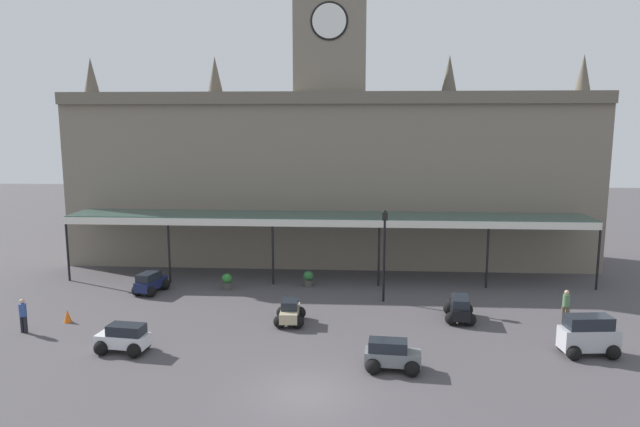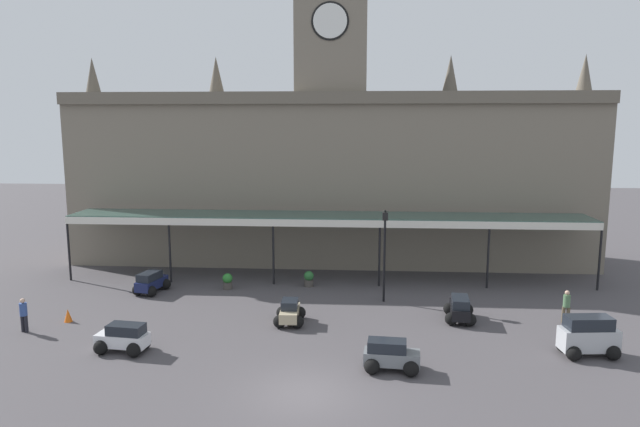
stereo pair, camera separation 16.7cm
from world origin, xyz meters
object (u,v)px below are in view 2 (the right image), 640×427
Objects in this scene: pedestrian_beside_cars at (566,305)px; traffic_cone at (68,315)px; car_navy_estate at (151,283)px; pedestrian_crossing_forecourt at (24,314)px; victorian_lamppost at (385,246)px; car_black_estate at (460,310)px; car_grey_estate at (391,357)px; car_beige_sedan at (290,313)px; planter_near_kerb at (228,281)px; planter_by_canopy at (309,279)px; car_silver_van at (588,338)px; car_white_estate at (123,339)px.

pedestrian_beside_cars reaches higher than traffic_cone.
car_navy_estate is 7.68m from pedestrian_crossing_forecourt.
victorian_lamppost is (-8.98, 2.82, 2.31)m from pedestrian_beside_cars.
car_black_estate is 1.00× the size of car_grey_estate.
traffic_cone is at bearing -176.46° from pedestrian_beside_cars.
car_beige_sedan is 6.75m from victorian_lamppost.
pedestrian_crossing_forecourt reaches higher than car_beige_sedan.
planter_near_kerb is at bearing 160.22° from car_black_estate.
car_beige_sedan is at bearing -51.63° from planter_near_kerb.
car_grey_estate is at bearing -16.22° from traffic_cone.
car_navy_estate is at bearing 152.29° from car_beige_sedan.
planter_near_kerb is (-4.86, -0.88, 0.00)m from planter_by_canopy.
car_silver_van is 1.49× the size of pedestrian_crossing_forecourt.
pedestrian_beside_cars is (0.54, 4.15, 0.10)m from car_silver_van.
pedestrian_crossing_forecourt reaches higher than car_grey_estate.
car_grey_estate is (-3.82, -6.14, 0.00)m from car_black_estate.
planter_near_kerb is at bearing 130.37° from car_grey_estate.
car_grey_estate is (-8.55, -2.03, -0.24)m from car_silver_van.
planter_by_canopy is at bearing 148.87° from victorian_lamppost.
traffic_cone is 9.15m from planter_near_kerb.
car_beige_sedan is 0.87× the size of car_navy_estate.
pedestrian_crossing_forecourt is at bearing -146.51° from planter_by_canopy.
car_navy_estate is at bearing 102.67° from car_white_estate.
car_silver_van is 16.12m from planter_by_canopy.
car_white_estate is at bearing -38.89° from traffic_cone.
car_silver_van is at bearing -97.41° from pedestrian_beside_cars.
car_white_estate is 21.29m from pedestrian_beside_cars.
pedestrian_crossing_forecourt is 1.74× the size of planter_near_kerb.
car_black_estate is at bearing 139.06° from car_silver_van.
traffic_cone is (-25.03, -1.55, -0.58)m from pedestrian_beside_cars.
car_navy_estate is 3.67× the size of traffic_cone.
car_silver_van is at bearing 13.38° from car_grey_estate.
car_black_estate reaches higher than traffic_cone.
pedestrian_beside_cars reaches higher than car_grey_estate.
planter_by_canopy reaches higher than traffic_cone.
car_grey_estate is 12.48m from planter_by_canopy.
pedestrian_beside_cars is at bearing -14.22° from planter_near_kerb.
victorian_lamppost is (-3.70, 2.87, 2.65)m from car_black_estate.
car_black_estate reaches higher than car_beige_sedan.
planter_near_kerb is at bearing 128.37° from car_beige_sedan.
pedestrian_beside_cars is at bearing 6.62° from pedestrian_crossing_forecourt.
car_black_estate is 9.88m from planter_by_canopy.
pedestrian_beside_cars is at bearing 3.54° from traffic_cone.
planter_by_canopy is (-12.90, 9.66, -0.32)m from car_silver_van.
pedestrian_beside_cars is 2.56× the size of traffic_cone.
car_silver_van is 1.06× the size of car_white_estate.
car_navy_estate is 2.49× the size of planter_by_canopy.
planter_by_canopy is 4.93m from planter_near_kerb.
pedestrian_crossing_forecourt is (-21.12, -3.02, 0.34)m from car_black_estate.
pedestrian_crossing_forecourt is at bearing 177.59° from car_silver_van.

